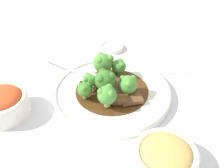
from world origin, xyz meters
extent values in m
plane|color=silver|center=(0.00, 0.00, 0.00)|extent=(4.00, 4.00, 0.00)
cylinder|color=white|center=(0.00, 0.00, 0.01)|extent=(0.28, 0.28, 0.01)
torus|color=white|center=(0.00, 0.00, 0.01)|extent=(0.28, 0.28, 0.01)
cylinder|color=#4C2D14|center=(0.00, 0.00, 0.01)|extent=(0.17, 0.17, 0.00)
cube|color=brown|center=(0.03, 0.03, 0.02)|extent=(0.08, 0.07, 0.01)
cube|color=brown|center=(-0.01, -0.01, 0.03)|extent=(0.05, 0.04, 0.02)
cube|color=brown|center=(-0.04, 0.01, 0.03)|extent=(0.06, 0.07, 0.01)
cube|color=#56331E|center=(0.03, -0.02, 0.02)|extent=(0.05, 0.03, 0.01)
cube|color=brown|center=(-0.05, -0.03, 0.02)|extent=(0.04, 0.05, 0.01)
cylinder|color=#7FA84C|center=(0.06, 0.00, 0.03)|extent=(0.02, 0.02, 0.02)
sphere|color=#4C8E38|center=(0.06, 0.00, 0.05)|extent=(0.05, 0.05, 0.05)
sphere|color=#4C8E38|center=(0.08, 0.00, 0.07)|extent=(0.02, 0.02, 0.02)
sphere|color=#4C8E38|center=(0.05, 0.01, 0.07)|extent=(0.02, 0.02, 0.02)
sphere|color=#4C8E38|center=(0.05, -0.02, 0.07)|extent=(0.02, 0.02, 0.02)
cylinder|color=#7FA84C|center=(-0.01, 0.07, 0.02)|extent=(0.01, 0.01, 0.01)
sphere|color=#427F2D|center=(-0.01, 0.07, 0.04)|extent=(0.03, 0.03, 0.03)
sphere|color=#427F2D|center=(0.00, 0.08, 0.05)|extent=(0.01, 0.01, 0.01)
sphere|color=#427F2D|center=(-0.02, 0.07, 0.05)|extent=(0.01, 0.01, 0.01)
sphere|color=#427F2D|center=(-0.01, 0.06, 0.05)|extent=(0.01, 0.01, 0.01)
cylinder|color=#8EB756|center=(-0.05, 0.03, 0.03)|extent=(0.01, 0.01, 0.02)
sphere|color=#4C8E38|center=(-0.05, 0.03, 0.05)|extent=(0.04, 0.04, 0.04)
sphere|color=#4C8E38|center=(-0.05, 0.04, 0.06)|extent=(0.02, 0.02, 0.02)
sphere|color=#4C8E38|center=(-0.06, 0.03, 0.06)|extent=(0.02, 0.02, 0.02)
sphere|color=#4C8E38|center=(-0.04, 0.02, 0.06)|extent=(0.02, 0.02, 0.02)
cylinder|color=#7FA84C|center=(0.01, 0.05, 0.03)|extent=(0.01, 0.01, 0.02)
sphere|color=#4C8E38|center=(0.01, 0.05, 0.05)|extent=(0.03, 0.03, 0.03)
sphere|color=#4C8E38|center=(0.01, 0.06, 0.06)|extent=(0.01, 0.01, 0.01)
sphere|color=#4C8E38|center=(0.01, 0.04, 0.06)|extent=(0.01, 0.01, 0.01)
sphere|color=#4C8E38|center=(0.02, 0.05, 0.06)|extent=(0.01, 0.01, 0.01)
cylinder|color=#8EB756|center=(-0.03, -0.03, 0.02)|extent=(0.01, 0.01, 0.01)
sphere|color=#4C8E38|center=(-0.03, -0.03, 0.04)|extent=(0.04, 0.04, 0.04)
sphere|color=#4C8E38|center=(-0.04, -0.02, 0.06)|extent=(0.02, 0.02, 0.02)
sphere|color=#4C8E38|center=(-0.02, -0.04, 0.06)|extent=(0.02, 0.02, 0.02)
sphere|color=#4C8E38|center=(-0.02, -0.02, 0.06)|extent=(0.02, 0.02, 0.02)
cylinder|color=#7FA84C|center=(0.05, -0.04, 0.02)|extent=(0.01, 0.01, 0.01)
sphere|color=#4C8E38|center=(0.05, -0.04, 0.04)|extent=(0.04, 0.04, 0.04)
sphere|color=#4C8E38|center=(0.04, -0.04, 0.05)|extent=(0.01, 0.01, 0.01)
sphere|color=#4C8E38|center=(0.06, -0.04, 0.05)|extent=(0.01, 0.01, 0.01)
sphere|color=#4C8E38|center=(0.05, -0.03, 0.05)|extent=(0.01, 0.01, 0.01)
cylinder|color=#8EB756|center=(-0.01, 0.02, 0.03)|extent=(0.02, 0.02, 0.02)
sphere|color=#387028|center=(-0.01, 0.02, 0.05)|extent=(0.05, 0.05, 0.05)
sphere|color=#387028|center=(-0.01, 0.01, 0.07)|extent=(0.02, 0.02, 0.02)
sphere|color=#387028|center=(0.01, 0.02, 0.07)|extent=(0.02, 0.02, 0.02)
sphere|color=#387028|center=(-0.01, 0.03, 0.07)|extent=(0.02, 0.02, 0.02)
ellipsoid|color=silver|center=(0.06, 0.04, 0.03)|extent=(0.08, 0.08, 0.01)
cylinder|color=silver|center=(0.15, 0.10, 0.02)|extent=(0.13, 0.09, 0.01)
cylinder|color=white|center=(0.03, 0.24, 0.00)|extent=(0.06, 0.06, 0.01)
cylinder|color=white|center=(0.03, 0.24, 0.02)|extent=(0.11, 0.11, 0.04)
torus|color=white|center=(0.03, 0.24, 0.04)|extent=(0.11, 0.11, 0.01)
ellipsoid|color=#D14C23|center=(0.03, 0.24, 0.05)|extent=(0.09, 0.09, 0.03)
cylinder|color=white|center=(-0.22, -0.02, 0.00)|extent=(0.06, 0.06, 0.01)
cylinder|color=white|center=(-0.22, -0.02, 0.02)|extent=(0.12, 0.12, 0.03)
torus|color=white|center=(-0.22, -0.02, 0.03)|extent=(0.12, 0.12, 0.01)
ellipsoid|color=tan|center=(-0.22, -0.02, 0.04)|extent=(0.09, 0.09, 0.02)
cylinder|color=white|center=(0.20, -0.08, 0.01)|extent=(0.07, 0.07, 0.01)
torus|color=white|center=(0.20, -0.08, 0.01)|extent=(0.07, 0.07, 0.01)
cube|color=silver|center=(0.08, -0.21, 0.00)|extent=(0.14, 0.13, 0.01)
camera|label=1|loc=(-0.45, 0.18, 0.41)|focal=42.00mm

